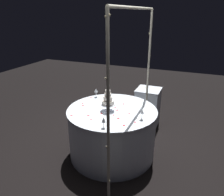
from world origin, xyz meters
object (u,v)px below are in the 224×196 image
(wine_glass_1, at_px, (142,112))
(wine_glass_2, at_px, (104,120))
(wine_glass_0, at_px, (96,91))
(decorative_arch, at_px, (134,71))
(side_table, at_px, (148,107))
(tiered_cake, at_px, (108,100))
(main_table, at_px, (112,132))

(wine_glass_1, height_order, wine_glass_2, wine_glass_2)
(wine_glass_2, bearing_deg, wine_glass_0, -148.57)
(decorative_arch, distance_m, side_table, 1.59)
(side_table, relative_size, tiered_cake, 2.35)
(tiered_cake, bearing_deg, main_table, 144.47)
(main_table, height_order, wine_glass_0, wine_glass_0)
(side_table, distance_m, wine_glass_2, 1.84)
(main_table, bearing_deg, tiered_cake, -35.53)
(side_table, bearing_deg, wine_glass_0, -42.80)
(main_table, bearing_deg, decorative_arch, 90.16)
(decorative_arch, xyz_separation_m, wine_glass_1, (0.15, 0.19, -0.53))
(wine_glass_2, bearing_deg, decorative_arch, 160.01)
(decorative_arch, height_order, side_table, decorative_arch)
(main_table, height_order, tiered_cake, tiered_cake)
(wine_glass_1, xyz_separation_m, wine_glass_2, (0.42, -0.39, -0.00))
(decorative_arch, relative_size, tiered_cake, 6.77)
(decorative_arch, relative_size, wine_glass_2, 14.73)
(wine_glass_2, bearing_deg, tiered_cake, -162.46)
(wine_glass_0, height_order, wine_glass_1, wine_glass_0)
(decorative_arch, relative_size, main_table, 1.62)
(wine_glass_2, bearing_deg, wine_glass_1, 136.91)
(tiered_cake, height_order, wine_glass_0, tiered_cake)
(main_table, bearing_deg, wine_glass_2, 11.84)
(wine_glass_1, bearing_deg, wine_glass_2, -43.09)
(wine_glass_2, bearing_deg, side_table, 174.52)
(side_table, distance_m, wine_glass_0, 1.22)
(wine_glass_0, xyz_separation_m, wine_glass_2, (0.95, 0.58, -0.01))
(wine_glass_0, bearing_deg, decorative_arch, 63.97)
(wine_glass_0, distance_m, wine_glass_1, 1.11)
(side_table, height_order, tiered_cake, tiered_cake)
(main_table, bearing_deg, wine_glass_0, -129.80)
(decorative_arch, relative_size, side_table, 2.88)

